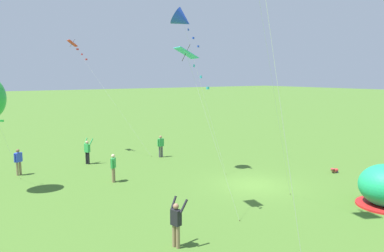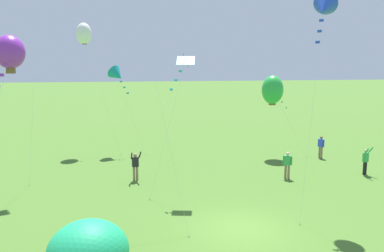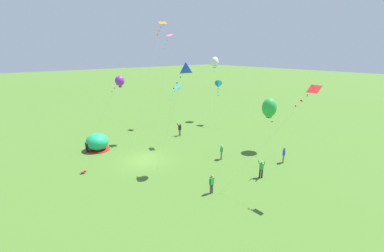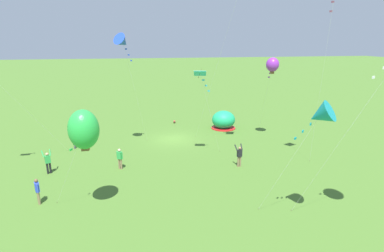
{
  "view_description": "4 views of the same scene",
  "coord_description": "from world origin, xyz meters",
  "px_view_note": "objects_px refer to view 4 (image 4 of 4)",
  "views": [
    {
      "loc": [
        -15.71,
        14.99,
        6.44
      ],
      "look_at": [
        3.17,
        2.33,
        3.33
      ],
      "focal_mm": 35.0,
      "sensor_mm": 36.0,
      "label": 1
    },
    {
      "loc": [
        -5.03,
        -14.93,
        7.19
      ],
      "look_at": [
        -1.36,
        4.52,
        3.95
      ],
      "focal_mm": 35.0,
      "sensor_mm": 36.0,
      "label": 2
    },
    {
      "loc": [
        23.54,
        -12.58,
        11.59
      ],
      "look_at": [
        3.4,
        3.97,
        3.94
      ],
      "focal_mm": 24.0,
      "sensor_mm": 36.0,
      "label": 3
    },
    {
      "loc": [
        3.84,
        29.63,
        10.0
      ],
      "look_at": [
        -0.79,
        5.89,
        3.06
      ],
      "focal_mm": 28.0,
      "sensor_mm": 36.0,
      "label": 4
    }
  ],
  "objects_px": {
    "popup_tent": "(223,120)",
    "kite_teal": "(320,115)",
    "person_flying_kite": "(48,161)",
    "person_arms_raised": "(239,155)",
    "person_with_toddler": "(74,139)",
    "kite_green": "(84,130)",
    "kite_blue": "(123,42)",
    "person_far_back": "(120,158)",
    "person_watching_sky": "(37,190)",
    "kite_cyan": "(201,76)",
    "toddler_crawling": "(174,122)",
    "kite_purple": "(273,65)"
  },
  "relations": [
    {
      "from": "person_arms_raised",
      "to": "kite_cyan",
      "type": "xyz_separation_m",
      "value": [
        2.71,
        -2.36,
        6.18
      ]
    },
    {
      "from": "kite_purple",
      "to": "person_with_toddler",
      "type": "bearing_deg",
      "value": -3.27
    },
    {
      "from": "popup_tent",
      "to": "person_flying_kite",
      "type": "xyz_separation_m",
      "value": [
        16.94,
        9.38,
        0.0
      ]
    },
    {
      "from": "person_flying_kite",
      "to": "person_with_toddler",
      "type": "relative_size",
      "value": 1.1
    },
    {
      "from": "person_flying_kite",
      "to": "kite_purple",
      "type": "xyz_separation_m",
      "value": [
        -20.22,
        -4.45,
        6.71
      ]
    },
    {
      "from": "person_arms_raised",
      "to": "kite_purple",
      "type": "bearing_deg",
      "value": -131.01
    },
    {
      "from": "person_with_toddler",
      "to": "kite_cyan",
      "type": "relative_size",
      "value": 0.22
    },
    {
      "from": "person_watching_sky",
      "to": "person_arms_raised",
      "type": "bearing_deg",
      "value": -167.8
    },
    {
      "from": "person_with_toddler",
      "to": "person_watching_sky",
      "type": "distance_m",
      "value": 10.27
    },
    {
      "from": "person_far_back",
      "to": "person_watching_sky",
      "type": "xyz_separation_m",
      "value": [
        4.88,
        4.5,
        0.0
      ]
    },
    {
      "from": "kite_teal",
      "to": "person_flying_kite",
      "type": "bearing_deg",
      "value": -32.16
    },
    {
      "from": "person_with_toddler",
      "to": "kite_teal",
      "type": "distance_m",
      "value": 22.32
    },
    {
      "from": "person_arms_raised",
      "to": "kite_green",
      "type": "height_order",
      "value": "kite_green"
    },
    {
      "from": "toddler_crawling",
      "to": "kite_teal",
      "type": "distance_m",
      "value": 24.03
    },
    {
      "from": "person_flying_kite",
      "to": "kite_cyan",
      "type": "bearing_deg",
      "value": -176.39
    },
    {
      "from": "kite_cyan",
      "to": "kite_teal",
      "type": "height_order",
      "value": "kite_cyan"
    },
    {
      "from": "person_flying_kite",
      "to": "person_arms_raised",
      "type": "relative_size",
      "value": 1.0
    },
    {
      "from": "popup_tent",
      "to": "kite_teal",
      "type": "relative_size",
      "value": 0.39
    },
    {
      "from": "person_far_back",
      "to": "person_arms_raised",
      "type": "bearing_deg",
      "value": 171.75
    },
    {
      "from": "person_flying_kite",
      "to": "person_far_back",
      "type": "height_order",
      "value": "person_flying_kite"
    },
    {
      "from": "popup_tent",
      "to": "person_watching_sky",
      "type": "height_order",
      "value": "popup_tent"
    },
    {
      "from": "kite_teal",
      "to": "kite_purple",
      "type": "xyz_separation_m",
      "value": [
        -4.25,
        -14.5,
        1.35
      ]
    },
    {
      "from": "person_far_back",
      "to": "kite_cyan",
      "type": "bearing_deg",
      "value": -171.88
    },
    {
      "from": "kite_green",
      "to": "kite_blue",
      "type": "height_order",
      "value": "kite_blue"
    },
    {
      "from": "person_far_back",
      "to": "kite_green",
      "type": "height_order",
      "value": "kite_green"
    },
    {
      "from": "toddler_crawling",
      "to": "kite_blue",
      "type": "distance_m",
      "value": 13.94
    },
    {
      "from": "toddler_crawling",
      "to": "person_flying_kite",
      "type": "relative_size",
      "value": 0.29
    },
    {
      "from": "person_flying_kite",
      "to": "person_arms_raised",
      "type": "height_order",
      "value": "same"
    },
    {
      "from": "toddler_crawling",
      "to": "person_flying_kite",
      "type": "xyz_separation_m",
      "value": [
        11.59,
        12.76,
        0.82
      ]
    },
    {
      "from": "person_far_back",
      "to": "kite_teal",
      "type": "height_order",
      "value": "kite_teal"
    },
    {
      "from": "person_far_back",
      "to": "kite_blue",
      "type": "xyz_separation_m",
      "value": [
        -0.66,
        -4.58,
        8.89
      ]
    },
    {
      "from": "person_far_back",
      "to": "kite_cyan",
      "type": "height_order",
      "value": "kite_cyan"
    },
    {
      "from": "person_with_toddler",
      "to": "kite_blue",
      "type": "bearing_deg",
      "value": 167.02
    },
    {
      "from": "toddler_crawling",
      "to": "popup_tent",
      "type": "bearing_deg",
      "value": 147.73
    },
    {
      "from": "kite_blue",
      "to": "person_flying_kite",
      "type": "bearing_deg",
      "value": 35.71
    },
    {
      "from": "person_flying_kite",
      "to": "person_watching_sky",
      "type": "height_order",
      "value": "person_flying_kite"
    },
    {
      "from": "person_far_back",
      "to": "kite_green",
      "type": "bearing_deg",
      "value": 76.92
    },
    {
      "from": "popup_tent",
      "to": "person_with_toddler",
      "type": "height_order",
      "value": "popup_tent"
    },
    {
      "from": "kite_cyan",
      "to": "kite_green",
      "type": "height_order",
      "value": "kite_cyan"
    },
    {
      "from": "person_watching_sky",
      "to": "kite_cyan",
      "type": "distance_m",
      "value": 14.35
    },
    {
      "from": "person_far_back",
      "to": "kite_teal",
      "type": "bearing_deg",
      "value": 137.01
    },
    {
      "from": "kite_cyan",
      "to": "kite_green",
      "type": "distance_m",
      "value": 11.16
    },
    {
      "from": "person_flying_kite",
      "to": "person_watching_sky",
      "type": "relative_size",
      "value": 1.1
    },
    {
      "from": "kite_blue",
      "to": "kite_purple",
      "type": "bearing_deg",
      "value": -179.67
    },
    {
      "from": "person_flying_kite",
      "to": "kite_teal",
      "type": "bearing_deg",
      "value": 147.84
    },
    {
      "from": "person_watching_sky",
      "to": "kite_purple",
      "type": "height_order",
      "value": "kite_purple"
    },
    {
      "from": "person_watching_sky",
      "to": "kite_cyan",
      "type": "bearing_deg",
      "value": -154.94
    },
    {
      "from": "person_with_toddler",
      "to": "person_arms_raised",
      "type": "distance_m",
      "value": 15.73
    },
    {
      "from": "person_with_toddler",
      "to": "person_arms_raised",
      "type": "relative_size",
      "value": 0.91
    },
    {
      "from": "person_with_toddler",
      "to": "kite_cyan",
      "type": "distance_m",
      "value": 13.76
    }
  ]
}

